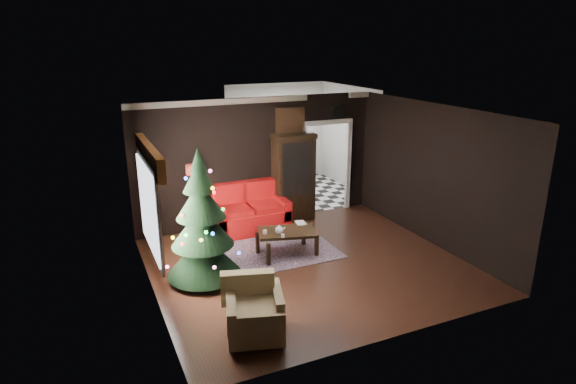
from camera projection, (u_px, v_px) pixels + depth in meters
name	position (u px, v px, depth m)	size (l,w,h in m)	color
floor	(308.00, 265.00, 8.84)	(5.50, 5.50, 0.00)	black
ceiling	(310.00, 112.00, 7.99)	(5.50, 5.50, 0.00)	white
wall_back	(258.00, 161.00, 10.58)	(5.50, 5.50, 0.00)	black
wall_front	(395.00, 246.00, 6.24)	(5.50, 5.50, 0.00)	black
wall_left	(148.00, 215.00, 7.33)	(5.50, 5.50, 0.00)	black
wall_right	(433.00, 175.00, 9.49)	(5.50, 5.50, 0.00)	black
doorway	(326.00, 168.00, 11.36)	(1.10, 0.10, 2.10)	silver
left_window	(149.00, 208.00, 7.51)	(0.05, 1.60, 1.40)	white
valance	(149.00, 156.00, 7.29)	(0.12, 2.10, 0.35)	brown
kitchen_floor	(298.00, 193.00, 12.98)	(3.00, 3.00, 0.00)	white
kitchen_window	(277.00, 122.00, 13.72)	(0.70, 0.06, 0.70)	white
rug	(278.00, 251.00, 9.40)	(2.21, 1.61, 0.01)	#35222C
loveseat	(249.00, 208.00, 10.31)	(1.70, 0.90, 1.00)	maroon
curio_cabinet	(293.00, 180.00, 10.81)	(0.90, 0.45, 1.90)	black
floor_lamp	(193.00, 200.00, 9.80)	(0.25, 0.25, 1.48)	#272324
christmas_tree	(202.00, 223.00, 8.00)	(1.26, 1.26, 2.40)	black
armchair	(255.00, 308.00, 6.56)	(0.80, 0.80, 0.82)	tan
coffee_table	(287.00, 242.00, 9.19)	(1.08, 0.65, 0.48)	black
teapot	(279.00, 230.00, 8.94)	(0.18, 0.18, 0.17)	white
cup_a	(265.00, 232.00, 8.97)	(0.08, 0.08, 0.07)	white
cup_b	(283.00, 236.00, 8.81)	(0.07, 0.07, 0.06)	white
book	(296.00, 218.00, 9.42)	(0.19, 0.02, 0.25)	#8E6D5B
wall_clock	(338.00, 112.00, 11.01)	(0.32, 0.32, 0.06)	silver
painting	(290.00, 121.00, 10.58)	(0.62, 0.05, 0.52)	#BD874A
kitchen_counter	(280.00, 167.00, 13.88)	(1.80, 0.60, 0.90)	white
kitchen_table	(293.00, 184.00, 12.49)	(0.70, 0.70, 0.75)	brown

